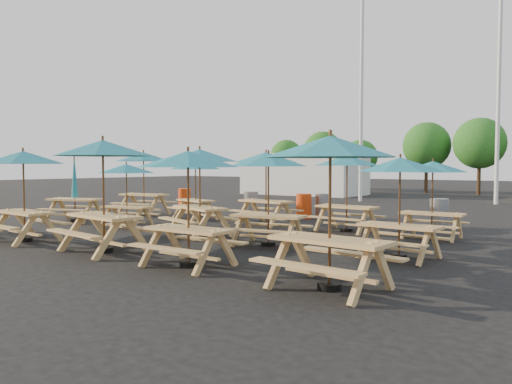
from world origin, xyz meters
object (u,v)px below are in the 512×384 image
Objects in this scene: picnic_unit_7 at (200,161)px; picnic_unit_5 at (195,169)px; picnic_unit_1 at (75,193)px; picnic_unit_6 at (103,155)px; picnic_unit_2 at (144,161)px; picnic_unit_11 at (347,165)px; picnic_unit_14 at (433,171)px; waste_bin_2 at (304,206)px; picnic_unit_9 at (188,166)px; waste_bin_4 at (439,213)px; waste_bin_1 at (251,203)px; waste_bin_3 at (323,206)px; picnic_unit_3 at (23,163)px; picnic_unit_4 at (126,172)px; picnic_unit_13 at (400,171)px; picnic_unit_12 at (330,156)px; waste_bin_0 at (185,198)px; picnic_unit_10 at (268,166)px.

picnic_unit_5 is at bearing 153.20° from picnic_unit_7.
picnic_unit_1 is 6.92m from picnic_unit_6.
picnic_unit_2 reaches higher than picnic_unit_11.
picnic_unit_14 is 2.28× the size of waste_bin_2.
waste_bin_4 is (2.11, 9.11, -1.49)m from picnic_unit_9.
waste_bin_1 is 3.07m from waste_bin_3.
picnic_unit_1 is 4.69m from picnic_unit_3.
picnic_unit_3 is 3.46m from picnic_unit_4.
picnic_unit_9 reaches higher than picnic_unit_14.
picnic_unit_2 is 11.99m from picnic_unit_13.
picnic_unit_1 reaches higher than picnic_unit_11.
picnic_unit_1 is at bearing 157.85° from picnic_unit_9.
picnic_unit_13 is at bearing -50.23° from waste_bin_3.
picnic_unit_7 is at bearing -129.92° from waste_bin_4.
picnic_unit_11 is at bearing 117.58° from picnic_unit_12.
picnic_unit_11 is at bearing 178.86° from picnic_unit_14.
picnic_unit_2 is at bearing 170.73° from picnic_unit_7.
picnic_unit_12 reaches higher than waste_bin_2.
waste_bin_2 is (5.82, 2.60, -1.70)m from picnic_unit_2.
picnic_unit_7 is 2.92× the size of waste_bin_1.
picnic_unit_1 is 2.64× the size of waste_bin_0.
waste_bin_4 is (10.76, 5.79, -0.54)m from picnic_unit_1.
picnic_unit_7 is at bearing -176.68° from picnic_unit_13.
picnic_unit_14 is at bearing 17.17° from picnic_unit_5.
picnic_unit_5 is (-0.12, 6.54, -0.18)m from picnic_unit_3.
picnic_unit_2 is 6.60m from waste_bin_2.
waste_bin_3 is at bearing 96.88° from picnic_unit_10.
waste_bin_0 is at bearing 155.20° from picnic_unit_5.
picnic_unit_12 is 2.66× the size of waste_bin_0.
picnic_unit_6 is at bearing 177.85° from picnic_unit_9.
picnic_unit_6 reaches higher than waste_bin_2.
picnic_unit_2 is 8.66m from picnic_unit_6.
picnic_unit_10 is (5.58, -3.39, 0.11)m from picnic_unit_5.
picnic_unit_2 is 11.24m from picnic_unit_14.
picnic_unit_9 is 1.08× the size of picnic_unit_14.
picnic_unit_11 is 3.58m from waste_bin_4.
picnic_unit_11 is at bearing 134.69° from picnic_unit_13.
waste_bin_2 and waste_bin_3 have the same top height.
picnic_unit_9 reaches higher than picnic_unit_4.
picnic_unit_6 is 2.78× the size of waste_bin_1.
picnic_unit_13 is 3.35m from picnic_unit_14.
picnic_unit_10 reaches higher than picnic_unit_13.
picnic_unit_10 is 8.09m from waste_bin_1.
picnic_unit_1 is at bearing -120.11° from waste_bin_1.
picnic_unit_13 is at bearing -3.80° from picnic_unit_5.
picnic_unit_2 is 2.74× the size of waste_bin_4.
picnic_unit_1 is 8.19m from waste_bin_2.
picnic_unit_5 is at bearing 147.96° from picnic_unit_12.
waste_bin_1 and waste_bin_2 have the same top height.
picnic_unit_6 is 6.49m from picnic_unit_13.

